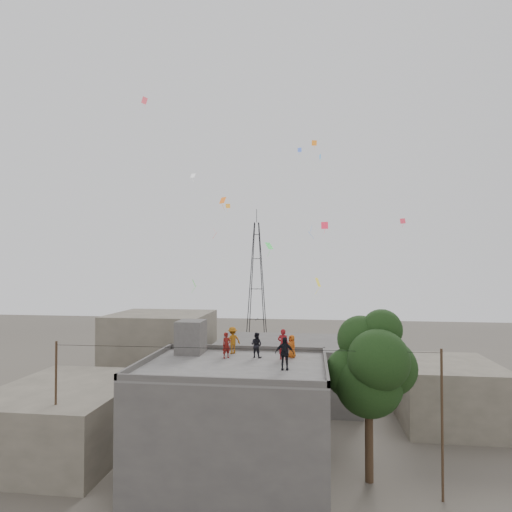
{
  "coord_description": "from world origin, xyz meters",
  "views": [
    {
      "loc": [
        4.23,
        -23.06,
        11.44
      ],
      "look_at": [
        0.84,
        2.62,
        12.07
      ],
      "focal_mm": 30.0,
      "sensor_mm": 36.0,
      "label": 1
    }
  ],
  "objects": [
    {
      "name": "person_red_adult",
      "position": [
        2.55,
        1.57,
        6.97
      ],
      "size": [
        0.7,
        0.52,
        1.75
      ],
      "primitive_type": "imported",
      "rotation": [
        0.0,
        0.0,
        2.97
      ],
      "color": "maroon",
      "rests_on": "main_building"
    },
    {
      "name": "neighbor_east",
      "position": [
        14.0,
        10.0,
        2.2
      ],
      "size": [
        7.0,
        8.0,
        4.4
      ],
      "primitive_type": "cube",
      "color": "#5D5649",
      "rests_on": "ground"
    },
    {
      "name": "tree",
      "position": [
        7.37,
        0.6,
        6.1
      ],
      "size": [
        4.9,
        4.6,
        9.1
      ],
      "color": "black",
      "rests_on": "ground"
    },
    {
      "name": "stair_head_box",
      "position": [
        -3.2,
        2.6,
        7.1
      ],
      "size": [
        1.6,
        1.8,
        2.0
      ],
      "primitive_type": "cube",
      "color": "#4B4846",
      "rests_on": "main_building"
    },
    {
      "name": "person_dark_child",
      "position": [
        0.96,
        1.91,
        6.83
      ],
      "size": [
        0.86,
        0.78,
        1.46
      ],
      "primitive_type": "imported",
      "rotation": [
        0.0,
        0.0,
        2.76
      ],
      "color": "black",
      "rests_on": "main_building"
    },
    {
      "name": "kites",
      "position": [
        1.45,
        7.71,
        15.85
      ],
      "size": [
        18.54,
        16.62,
        12.62
      ],
      "color": "#FF211A",
      "rests_on": "ground"
    },
    {
      "name": "utility_line",
      "position": [
        0.5,
        -1.25,
        3.83
      ],
      "size": [
        20.12,
        0.62,
        7.4
      ],
      "color": "black",
      "rests_on": "ground"
    },
    {
      "name": "parapet",
      "position": [
        0.0,
        0.0,
        6.25
      ],
      "size": [
        10.0,
        8.0,
        0.3
      ],
      "color": "#4B4846",
      "rests_on": "main_building"
    },
    {
      "name": "person_dark_adult",
      "position": [
        2.78,
        -0.84,
        6.94
      ],
      "size": [
        1.02,
        0.52,
        1.68
      ],
      "primitive_type": "imported",
      "rotation": [
        0.0,
        0.0,
        0.12
      ],
      "color": "black",
      "rests_on": "main_building"
    },
    {
      "name": "person_orange_child",
      "position": [
        3.02,
        2.16,
        6.76
      ],
      "size": [
        0.74,
        0.76,
        1.32
      ],
      "primitive_type": "imported",
      "rotation": [
        0.0,
        0.0,
        -0.86
      ],
      "color": "#CA5C17",
      "rests_on": "main_building"
    },
    {
      "name": "person_orange_adult",
      "position": [
        -0.64,
        2.85,
        6.91
      ],
      "size": [
        1.19,
        1.12,
        1.62
      ],
      "primitive_type": "imported",
      "rotation": [
        0.0,
        0.0,
        -2.47
      ],
      "color": "#9C5911",
      "rests_on": "main_building"
    },
    {
      "name": "ground",
      "position": [
        0.0,
        0.0,
        0.0
      ],
      "size": [
        140.0,
        140.0,
        0.0
      ],
      "primitive_type": "plane",
      "color": "#4F4941",
      "rests_on": "ground"
    },
    {
      "name": "person_red_child",
      "position": [
        -0.75,
        1.51,
        6.84
      ],
      "size": [
        0.64,
        0.63,
        1.49
      ],
      "primitive_type": "imported",
      "rotation": [
        0.0,
        0.0,
        0.75
      ],
      "color": "maroon",
      "rests_on": "main_building"
    },
    {
      "name": "main_building",
      "position": [
        0.0,
        0.0,
        3.05
      ],
      "size": [
        10.0,
        8.0,
        6.1
      ],
      "color": "#4B4846",
      "rests_on": "ground"
    },
    {
      "name": "transmission_tower",
      "position": [
        -4.0,
        40.0,
        9.07
      ],
      "size": [
        2.97,
        2.97,
        20.01
      ],
      "color": "black",
      "rests_on": "ground"
    },
    {
      "name": "neighbor_north",
      "position": [
        2.0,
        14.0,
        2.5
      ],
      "size": [
        12.0,
        9.0,
        5.0
      ],
      "primitive_type": "cube",
      "color": "#4B4846",
      "rests_on": "ground"
    },
    {
      "name": "neighbor_northwest",
      "position": [
        -10.0,
        16.0,
        3.5
      ],
      "size": [
        9.0,
        8.0,
        7.0
      ],
      "primitive_type": "cube",
      "color": "#5D5649",
      "rests_on": "ground"
    },
    {
      "name": "neighbor_west",
      "position": [
        -11.0,
        2.0,
        2.0
      ],
      "size": [
        8.0,
        10.0,
        4.0
      ],
      "primitive_type": "cube",
      "color": "#5D5649",
      "rests_on": "ground"
    }
  ]
}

